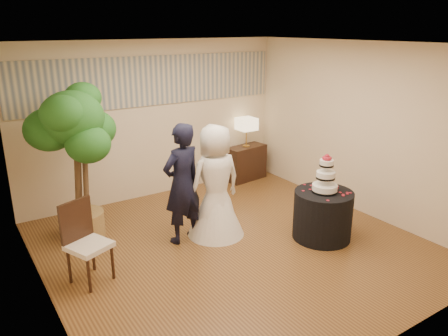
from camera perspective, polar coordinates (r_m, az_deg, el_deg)
floor at (r=6.38m, az=1.24°, el=-10.10°), size 5.00×5.00×0.00m
ceiling at (r=5.62m, az=1.44°, el=15.91°), size 5.00×5.00×0.00m
wall_back at (r=7.97m, az=-8.97°, el=6.20°), size 5.00×0.06×2.80m
wall_front at (r=4.16m, az=21.35°, el=-6.04°), size 5.00×0.06×2.80m
wall_left at (r=4.95m, az=-23.29°, el=-2.49°), size 0.06×5.00×2.80m
wall_right at (r=7.51m, az=17.30°, el=4.87°), size 0.06×5.00×2.80m
mural_border at (r=7.84m, az=-9.16°, el=11.19°), size 4.90×0.02×0.85m
groom at (r=6.22m, az=-5.49°, el=-2.06°), size 0.72×0.55×1.76m
bride at (r=6.38m, az=-1.12°, el=-1.74°), size 0.86×0.86×1.70m
cake_table at (r=6.61m, az=12.75°, el=-6.00°), size 1.13×1.13×0.73m
wedding_cake at (r=6.38m, az=13.15°, el=-0.68°), size 0.37×0.37×0.57m
console at (r=8.91m, az=2.88°, el=0.68°), size 0.88×0.48×0.70m
table_lamp at (r=8.74m, az=2.94°, el=4.69°), size 0.34×0.34×0.58m
ficus_tree at (r=6.53m, az=-18.66°, el=0.56°), size 1.51×1.51×2.31m
side_chair at (r=5.59m, az=-17.23°, el=-9.40°), size 0.62×0.63×1.02m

